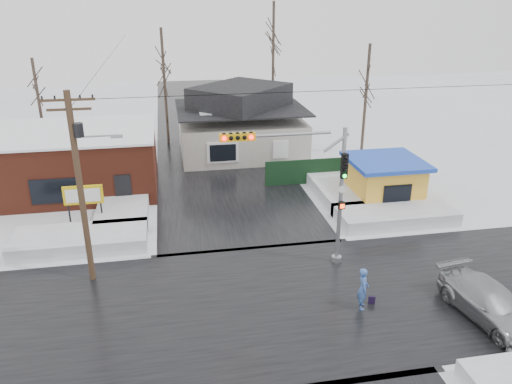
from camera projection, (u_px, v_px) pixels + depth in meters
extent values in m
plane|color=white|center=(272.00, 303.00, 21.98)|extent=(120.00, 120.00, 0.00)
cube|color=black|center=(272.00, 303.00, 21.98)|extent=(10.00, 120.00, 0.02)
cube|color=black|center=(272.00, 303.00, 21.98)|extent=(120.00, 10.00, 0.02)
cube|color=white|center=(81.00, 240.00, 26.72)|extent=(7.00, 3.00, 0.80)
cube|color=white|center=(395.00, 215.00, 29.71)|extent=(7.00, 3.00, 0.80)
cube|color=white|center=(125.00, 201.00, 31.62)|extent=(3.00, 8.00, 0.80)
cube|color=white|center=(336.00, 187.00, 33.94)|extent=(3.00, 8.00, 0.80)
cylinder|color=gray|center=(341.00, 198.00, 24.07)|extent=(0.20, 0.20, 7.00)
cylinder|color=gray|center=(336.00, 259.00, 25.33)|extent=(0.50, 0.50, 0.30)
cylinder|color=gray|center=(281.00, 135.00, 22.34)|extent=(4.60, 0.14, 0.14)
cube|color=gold|center=(237.00, 137.00, 22.01)|extent=(1.60, 0.28, 0.35)
sphere|color=#FF0C0C|center=(224.00, 139.00, 21.76)|extent=(0.20, 0.20, 0.20)
sphere|color=#FF0C0C|center=(251.00, 137.00, 21.96)|extent=(0.20, 0.20, 0.20)
cube|color=black|center=(344.00, 166.00, 23.25)|extent=(0.30, 0.22, 1.20)
sphere|color=#0CE533|center=(345.00, 176.00, 23.29)|extent=(0.18, 0.18, 0.18)
cube|color=black|center=(342.00, 205.00, 24.00)|extent=(0.30, 0.20, 0.35)
cylinder|color=#382619|center=(81.00, 192.00, 22.16)|extent=(0.28, 0.28, 9.00)
cube|color=#382619|center=(68.00, 100.00, 20.63)|extent=(2.20, 0.10, 0.10)
cube|color=#382619|center=(69.00, 109.00, 20.78)|extent=(1.80, 0.10, 0.10)
cylinder|color=black|center=(78.00, 130.00, 21.16)|extent=(0.44, 0.44, 0.60)
cylinder|color=gray|center=(95.00, 136.00, 21.38)|extent=(1.80, 0.08, 0.08)
cube|color=gray|center=(117.00, 136.00, 21.54)|extent=(0.50, 0.22, 0.12)
cube|color=maroon|center=(66.00, 161.00, 34.00)|extent=(12.00, 8.00, 4.00)
cube|color=white|center=(61.00, 132.00, 33.24)|extent=(12.20, 8.20, 0.15)
cube|color=black|center=(56.00, 191.00, 30.56)|extent=(3.00, 0.08, 1.60)
cube|color=black|center=(124.00, 191.00, 31.34)|extent=(1.00, 0.08, 2.20)
cylinder|color=black|center=(69.00, 214.00, 28.67)|extent=(0.10, 0.10, 1.80)
cylinder|color=black|center=(102.00, 211.00, 28.97)|extent=(0.10, 0.10, 1.80)
cube|color=gold|center=(83.00, 195.00, 28.40)|extent=(2.20, 0.18, 1.10)
cube|color=white|center=(83.00, 196.00, 28.30)|extent=(1.90, 0.02, 0.80)
cube|color=beige|center=(241.00, 136.00, 41.82)|extent=(10.00, 8.00, 3.00)
cube|color=black|center=(240.00, 108.00, 40.93)|extent=(10.40, 8.40, 0.12)
pyramid|color=black|center=(240.00, 96.00, 40.57)|extent=(9.00, 7.00, 1.80)
cube|color=maroon|center=(276.00, 92.00, 42.00)|extent=(0.70, 0.70, 1.40)
cube|color=white|center=(223.00, 153.00, 37.83)|extent=(2.40, 0.12, 1.60)
cube|color=yellow|center=(384.00, 183.00, 32.20)|extent=(4.00, 4.00, 2.60)
cube|color=#1637A9|center=(386.00, 161.00, 31.65)|extent=(4.60, 4.60, 0.25)
cube|color=black|center=(397.00, 194.00, 30.34)|extent=(1.80, 0.06, 1.20)
cube|color=black|center=(320.00, 171.00, 35.50)|extent=(8.00, 0.12, 1.80)
cylinder|color=#332821|center=(165.00, 88.00, 43.17)|extent=(0.24, 0.24, 10.00)
cylinder|color=#332821|center=(273.00, 70.00, 46.28)|extent=(0.24, 0.24, 12.00)
cylinder|color=#332821|center=(365.00, 101.00, 40.54)|extent=(0.24, 0.24, 9.00)
cylinder|color=#332821|center=(40.00, 109.00, 40.06)|extent=(0.24, 0.24, 8.00)
imported|color=#3C60A9|center=(363.00, 289.00, 21.32)|extent=(0.63, 0.80, 1.92)
imported|color=#9DA0A3|center=(490.00, 303.00, 20.70)|extent=(2.79, 5.34, 1.48)
cube|color=black|center=(372.00, 300.00, 21.88)|extent=(0.30, 0.18, 0.35)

